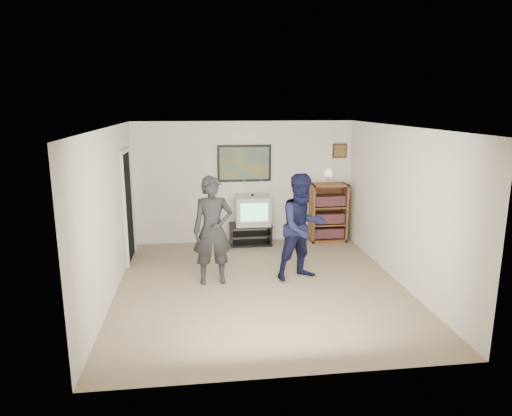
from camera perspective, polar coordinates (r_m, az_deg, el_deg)
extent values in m
cube|color=#8D7259|center=(7.38, 0.58, -9.72)|extent=(4.50, 5.00, 0.01)
cube|color=white|center=(6.82, 0.63, 10.07)|extent=(4.50, 5.00, 0.01)
cube|color=silver|center=(9.43, -1.47, 3.21)|extent=(4.50, 0.01, 2.50)
cube|color=silver|center=(7.05, -17.82, -0.73)|extent=(0.01, 5.00, 2.50)
cube|color=silver|center=(7.62, 17.60, 0.28)|extent=(0.01, 5.00, 2.50)
cube|color=black|center=(9.35, -0.70, -2.13)|extent=(0.86, 0.48, 0.04)
cube|color=black|center=(9.46, -0.69, -4.42)|extent=(0.86, 0.48, 0.04)
cube|color=black|center=(9.37, -3.13, -3.36)|extent=(0.04, 0.46, 0.43)
cube|color=black|center=(9.46, 1.72, -3.19)|extent=(0.04, 0.46, 0.43)
imported|color=black|center=(7.27, -5.42, -2.82)|extent=(0.65, 0.44, 1.75)
imported|color=black|center=(7.46, 5.84, -2.38)|extent=(1.02, 0.91, 1.76)
cube|color=white|center=(7.39, -5.25, -0.06)|extent=(0.05, 0.11, 0.03)
cube|color=white|center=(7.61, 5.93, -0.62)|extent=(0.05, 0.13, 0.04)
cube|color=black|center=(9.34, -1.47, 5.60)|extent=(1.10, 0.03, 0.75)
cube|color=white|center=(9.27, -4.89, 7.37)|extent=(0.28, 0.02, 0.14)
cube|color=#362011|center=(9.73, 10.42, 7.05)|extent=(0.30, 0.03, 0.30)
cube|color=black|center=(8.64, -15.74, 0.14)|extent=(0.03, 0.85, 2.00)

